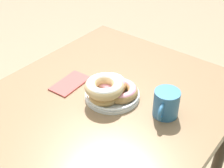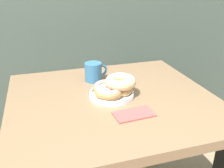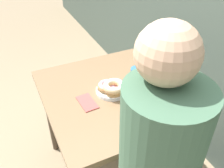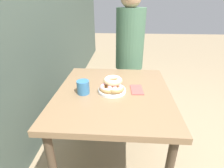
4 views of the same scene
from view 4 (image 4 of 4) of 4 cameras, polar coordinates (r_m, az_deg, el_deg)
ground_plane at (r=1.79m, az=12.34°, el=-25.27°), size 14.00×14.00×0.00m
dining_table at (r=1.31m, az=0.41°, el=-6.24°), size 0.90×0.82×0.78m
donut_plate at (r=1.25m, az=0.09°, el=-0.66°), size 0.22×0.23×0.09m
coffee_mug at (r=1.24m, az=-9.41°, el=-0.93°), size 0.12×0.09×0.10m
person_figure at (r=1.92m, az=5.67°, el=7.24°), size 0.33×0.29×1.50m
napkin at (r=1.30m, az=8.07°, el=-1.82°), size 0.16×0.10×0.01m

